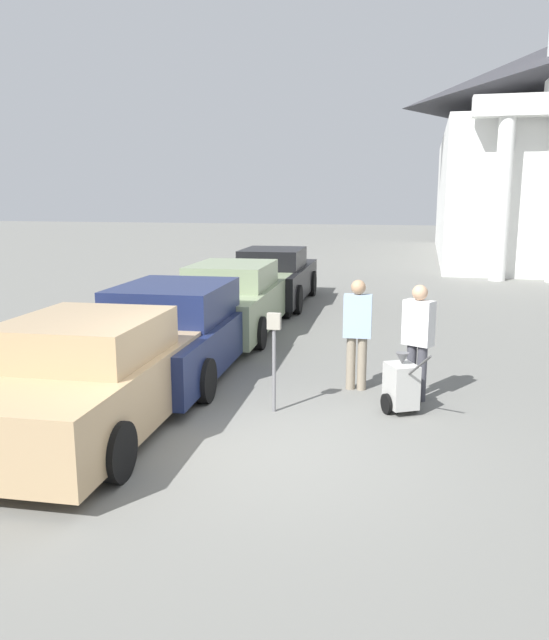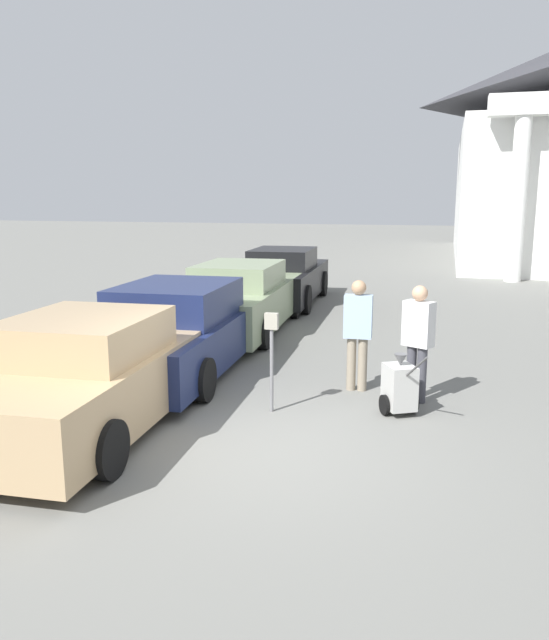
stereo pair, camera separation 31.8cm
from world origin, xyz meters
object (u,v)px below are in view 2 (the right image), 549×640
Objects in this scene: parked_car_black at (284,278)px; equipment_cart at (399,387)px; parked_car_tan at (92,374)px; parked_car_navy at (181,330)px; person_supervisor at (418,336)px; person_worker at (358,328)px; parked_car_sage at (241,299)px; parking_meter at (272,344)px.

parked_car_black reaches higher than equipment_cart.
parked_car_tan is 0.89× the size of parked_car_navy.
parked_car_navy is 3.17× the size of person_supervisor.
person_worker is at bearing -10.51° from parked_car_navy.
parked_car_sage is 5.35m from parking_meter.
parked_car_black is at bearing -70.32° from person_worker.
person_supervisor is (3.97, -7.67, 0.25)m from parked_car_black.
person_supervisor reaches higher than parked_car_navy.
parked_car_sage is 1.07× the size of parked_car_black.
parked_car_sage is 5.60m from person_supervisor.
parked_car_sage is at bearing -17.04° from person_supervisor.
parked_car_black is 2.93× the size of person_supervisor.
parked_car_tan is 3.89m from person_worker.
parked_car_navy is 2.69m from parking_meter.
parking_meter is at bearing -70.16° from parked_car_sage.
parked_car_navy reaches higher than parking_meter.
parked_car_tan is 0.90× the size of parked_car_sage.
parking_meter reaches higher than equipment_cart.
person_supervisor is (3.97, 2.08, 0.28)m from parked_car_tan.
equipment_cart is (3.78, -8.29, -0.33)m from parked_car_black.
parked_car_navy is at bearing -10.41° from person_worker.
person_worker is at bearing 34.81° from parked_car_tan.
parked_car_sage is at bearing -93.02° from parked_car_black.
parked_car_sage reaches higher than parked_car_navy.
person_worker is at bearing 99.24° from equipment_cart.
parked_car_black is 8.90m from parking_meter.
person_worker is (3.07, -7.37, 0.25)m from parked_car_black.
parking_meter is at bearing 49.46° from person_worker.
parked_car_black is at bearing 86.98° from parked_car_tan.
person_supervisor is at bearing -47.87° from parked_car_sage.
parked_car_navy is at bearing 140.95° from parking_meter.
parked_car_tan reaches higher than parking_meter.
person_worker reaches higher than parked_car_tan.
parked_car_sage is at bearing 112.86° from parking_meter.
parked_car_tan reaches higher than equipment_cart.
parked_car_black is 8.64m from person_supervisor.
parking_meter is 1.39× the size of equipment_cart.
parked_car_tan is 4.49m from person_supervisor.
parked_car_tan is 3.43× the size of parking_meter.
parked_car_navy is 3.24m from parked_car_sage.
parked_car_black is (-0.00, 6.97, 0.03)m from parked_car_navy.
parked_car_black is 3.59× the size of parking_meter.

